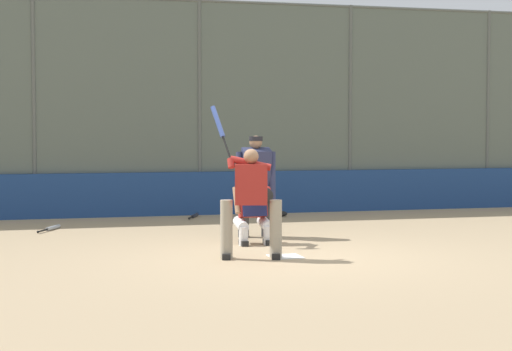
{
  "coord_description": "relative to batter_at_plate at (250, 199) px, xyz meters",
  "views": [
    {
      "loc": [
        3.27,
        10.96,
        1.7
      ],
      "look_at": [
        0.15,
        -1.0,
        1.05
      ],
      "focal_mm": 60.0,
      "sensor_mm": 36.0,
      "label": 1
    }
  ],
  "objects": [
    {
      "name": "spare_bat_third_base_side",
      "position": [
        -0.26,
        -5.5,
        -0.76
      ],
      "size": [
        0.34,
        0.77,
        0.07
      ],
      "rotation": [
        0.0,
        0.0,
        4.34
      ],
      "color": "black",
      "rests_on": "ground_plane"
    },
    {
      "name": "umpire_home",
      "position": [
        -0.65,
        -2.22,
        0.07
      ],
      "size": [
        0.66,
        0.42,
        1.62
      ],
      "rotation": [
        0.0,
        0.0,
        -0.05
      ],
      "color": "#333333",
      "rests_on": "ground_plane"
    },
    {
      "name": "spare_bat_near_backstop",
      "position": [
        2.49,
        -4.03,
        -0.76
      ],
      "size": [
        0.41,
        0.83,
        0.07
      ],
      "rotation": [
        0.0,
        0.0,
        4.29
      ],
      "color": "black",
      "rests_on": "ground_plane"
    },
    {
      "name": "home_plate_marker",
      "position": [
        -0.5,
        -0.04,
        -0.79
      ],
      "size": [
        0.43,
        0.43,
        0.01
      ],
      "primitive_type": "cube",
      "color": "white",
      "rests_on": "ground_plane"
    },
    {
      "name": "batter_at_plate",
      "position": [
        0.0,
        0.0,
        0.0
      ],
      "size": [
        0.85,
        0.79,
        2.04
      ],
      "rotation": [
        0.0,
        0.0,
        -0.24
      ],
      "color": "gray",
      "rests_on": "ground_plane"
    },
    {
      "name": "ground_plane",
      "position": [
        -0.5,
        -0.04,
        -0.79
      ],
      "size": [
        160.0,
        160.0,
        0.0
      ],
      "primitive_type": "plane",
      "color": "tan"
    },
    {
      "name": "bleachers_beyond",
      "position": [
        -2.68,
        -8.97,
        -0.21
      ],
      "size": [
        13.62,
        3.05,
        1.8
      ],
      "color": "slate",
      "rests_on": "ground_plane"
    },
    {
      "name": "catcher_behind_plate",
      "position": [
        -0.41,
        -1.41,
        -0.23
      ],
      "size": [
        0.57,
        0.67,
        1.09
      ],
      "rotation": [
        0.0,
        0.0,
        -0.02
      ],
      "color": "silver",
      "rests_on": "ground_plane"
    },
    {
      "name": "padding_wall",
      "position": [
        -0.5,
        -6.01,
        -0.36
      ],
      "size": [
        19.06,
        0.18,
        0.87
      ],
      "primitive_type": "cube",
      "color": "navy",
      "rests_on": "ground_plane"
    },
    {
      "name": "backstop_fence",
      "position": [
        -0.5,
        -6.11,
        1.47
      ],
      "size": [
        19.53,
        0.08,
        4.34
      ],
      "color": "#515651",
      "rests_on": "ground_plane"
    },
    {
      "name": "fielding_glove_on_dirt",
      "position": [
        -1.93,
        -5.25,
        -0.74
      ],
      "size": [
        0.31,
        0.24,
        0.11
      ],
      "color": "black",
      "rests_on": "ground_plane"
    }
  ]
}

